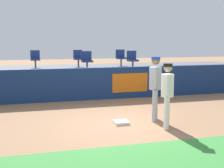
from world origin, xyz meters
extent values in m
plane|color=#936B4C|center=(0.00, 0.00, 0.00)|extent=(60.00, 60.00, 0.00)
cube|color=white|center=(0.15, 0.07, 0.04)|extent=(0.40, 0.40, 0.08)
cylinder|color=white|center=(1.28, -0.50, 0.43)|extent=(0.15, 0.15, 0.86)
cylinder|color=white|center=(1.14, -0.77, 0.43)|extent=(0.15, 0.15, 0.86)
cylinder|color=white|center=(1.21, -0.64, 1.16)|extent=(0.45, 0.45, 0.61)
sphere|color=tan|center=(1.21, -0.64, 1.64)|extent=(0.22, 0.22, 0.22)
cube|color=black|center=(1.21, -0.64, 1.71)|extent=(0.32, 0.32, 0.08)
cylinder|color=white|center=(1.31, -0.46, 1.18)|extent=(0.09, 0.09, 0.57)
cylinder|color=white|center=(1.12, -0.81, 1.18)|extent=(0.09, 0.09, 0.57)
ellipsoid|color=brown|center=(1.39, -0.50, 0.94)|extent=(0.20, 0.23, 0.28)
cylinder|color=#9EA3AD|center=(1.29, 0.35, 0.46)|extent=(0.16, 0.16, 0.93)
cylinder|color=#9EA3AD|center=(1.15, 0.04, 0.46)|extent=(0.16, 0.16, 0.93)
cylinder|color=#9EA3AD|center=(1.22, 0.19, 1.25)|extent=(0.47, 0.47, 0.65)
sphere|color=#8C6647|center=(1.22, 0.19, 1.76)|extent=(0.24, 0.24, 0.24)
cube|color=#193899|center=(1.22, 0.19, 1.84)|extent=(0.33, 0.33, 0.08)
cylinder|color=#9EA3AD|center=(1.31, 0.39, 1.27)|extent=(0.09, 0.09, 0.61)
cylinder|color=#9EA3AD|center=(1.14, -0.01, 1.27)|extent=(0.09, 0.09, 0.61)
cube|color=navy|center=(0.00, 3.73, 0.64)|extent=(18.00, 0.24, 1.28)
cube|color=orange|center=(1.60, 3.61, 0.64)|extent=(1.50, 0.02, 0.77)
cube|color=#59595E|center=(0.00, 6.30, 0.52)|extent=(18.00, 4.80, 1.04)
cylinder|color=#4C4C51|center=(0.10, 5.10, 1.24)|extent=(0.08, 0.08, 0.40)
cube|color=navy|center=(0.10, 5.10, 1.44)|extent=(0.47, 0.44, 0.08)
cube|color=navy|center=(0.10, 5.29, 1.68)|extent=(0.47, 0.06, 0.40)
cylinder|color=#4C4C51|center=(2.22, 5.10, 1.24)|extent=(0.08, 0.08, 0.40)
cube|color=navy|center=(2.22, 5.10, 1.44)|extent=(0.45, 0.44, 0.08)
cube|color=navy|center=(2.22, 5.29, 1.68)|extent=(0.45, 0.06, 0.40)
cylinder|color=#4C4C51|center=(2.21, 6.90, 1.24)|extent=(0.08, 0.08, 0.40)
cube|color=navy|center=(2.21, 6.90, 1.44)|extent=(0.47, 0.44, 0.08)
cube|color=navy|center=(2.21, 7.09, 1.68)|extent=(0.47, 0.06, 0.40)
cylinder|color=#4C4C51|center=(-2.08, 6.90, 1.24)|extent=(0.08, 0.08, 0.40)
cube|color=navy|center=(-2.08, 6.90, 1.44)|extent=(0.44, 0.44, 0.08)
cube|color=navy|center=(-2.08, 7.09, 1.68)|extent=(0.44, 0.06, 0.40)
cylinder|color=#4C4C51|center=(-0.01, 6.90, 1.24)|extent=(0.08, 0.08, 0.40)
cube|color=navy|center=(-0.01, 6.90, 1.44)|extent=(0.44, 0.44, 0.08)
cube|color=navy|center=(-0.01, 7.09, 1.68)|extent=(0.44, 0.06, 0.40)
camera|label=1|loc=(-2.23, -7.76, 2.34)|focal=47.66mm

